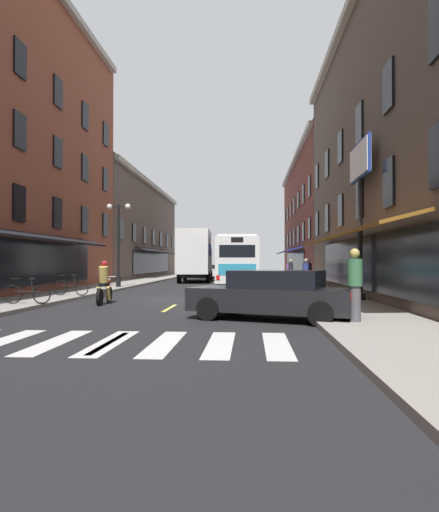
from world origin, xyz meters
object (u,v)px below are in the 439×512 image
transit_bus (238,261)px  street_lamp_twin (118,241)px  motorcycle_rider (104,285)px  pedestrian_mid (309,272)px  sedan_mid (209,271)px  box_truck (195,256)px  bicycle_mid (71,287)px  pedestrian_far (355,284)px  bicycle_near (27,293)px  pedestrian_near (290,270)px  billboard_sign (360,181)px  pedestrian_rear (306,273)px  sedan_near (273,294)px

transit_bus → street_lamp_twin: 9.01m
motorcycle_rider → pedestrian_mid: (9.09, 10.34, 0.27)m
sedan_mid → street_lamp_twin: street_lamp_twin is taller
box_truck → bicycle_mid: size_ratio=4.22×
box_truck → sedan_mid: size_ratio=1.50×
motorcycle_rider → pedestrian_far: (8.11, -5.37, 0.36)m
bicycle_near → pedestrian_near: bearing=59.0°
pedestrian_mid → bicycle_mid: bearing=174.3°
billboard_sign → box_truck: bearing=116.3°
pedestrian_mid → pedestrian_near: bearing=54.1°
billboard_sign → pedestrian_rear: 8.09m
transit_bus → pedestrian_rear: transit_bus is taller
motorcycle_rider → pedestrian_mid: bearing=48.7°
motorcycle_rider → pedestrian_rear: 11.74m
bicycle_near → bicycle_mid: size_ratio=1.01×
sedan_near → motorcycle_rider: (-6.17, 4.08, 0.01)m
transit_bus → pedestrian_far: 20.25m
billboard_sign → sedan_mid: size_ratio=1.28×
pedestrian_far → street_lamp_twin: street_lamp_twin is taller
transit_bus → sedan_near: transit_bus is taller
bicycle_mid → billboard_sign: bearing=-6.2°
sedan_mid → bicycle_mid: bearing=-98.2°
transit_bus → sedan_mid: transit_bus is taller
billboard_sign → bicycle_mid: size_ratio=3.61×
sedan_near → sedan_mid: size_ratio=1.01×
billboard_sign → pedestrian_mid: 10.17m
sedan_near → bicycle_near: bearing=163.4°
sedan_near → street_lamp_twin: 15.62m
pedestrian_far → pedestrian_rear: pedestrian_far is taller
billboard_sign → sedan_near: bearing=-126.0°
billboard_sign → street_lamp_twin: billboard_sign is taller
transit_bus → bicycle_mid: bearing=-119.4°
bicycle_mid → pedestrian_far: size_ratio=0.95×
sedan_mid → transit_bus: bearing=-76.2°
billboard_sign → bicycle_near: billboard_sign is taller
transit_bus → street_lamp_twin: size_ratio=2.47×
street_lamp_twin → box_truck: bearing=70.2°
box_truck → pedestrian_mid: bearing=-45.4°
sedan_near → sedan_mid: bearing=98.4°
bicycle_near → box_truck: bearing=80.3°
motorcycle_rider → pedestrian_mid: pedestrian_mid is taller
box_truck → pedestrian_far: box_truck is taller
pedestrian_near → pedestrian_mid: bearing=7.7°
box_truck → bicycle_near: 20.28m
pedestrian_near → pedestrian_rear: bearing=2.9°
pedestrian_far → pedestrian_rear: bearing=-88.1°
pedestrian_rear → bicycle_near: bearing=89.2°
transit_bus → sedan_near: size_ratio=2.52×
billboard_sign → street_lamp_twin: size_ratio=1.25×
pedestrian_mid → pedestrian_rear: (-0.48, -2.36, 0.00)m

